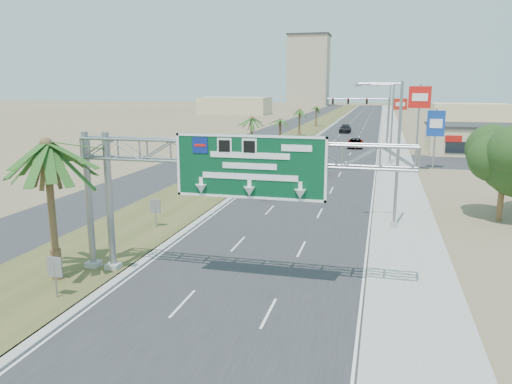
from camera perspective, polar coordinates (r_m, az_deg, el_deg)
The scene contains 29 objects.
road at distance 123.17m, azimuth 11.26°, elevation 7.24°, with size 12.00×300.00×0.02m, color #28282B.
sidewalk_right at distance 123.02m, azimuth 15.25°, elevation 7.06°, with size 4.00×300.00×0.10m, color #9E9B93.
median_grass at distance 124.09m, azimuth 6.61°, elevation 7.44°, with size 7.00×300.00×0.12m, color #424C21.
opposing_road at distance 125.21m, azimuth 3.41°, elevation 7.52°, with size 8.00×300.00×0.02m, color #28282B.
sign_gantry at distance 24.02m, azimuth -4.07°, elevation 3.31°, with size 16.75×1.24×7.50m.
palm_near at distance 26.00m, azimuth -22.87°, elevation 5.01°, with size 5.70×5.70×8.35m.
palm_row_b at distance 47.61m, azimuth -5.42°, elevation 6.17°, with size 3.99×3.99×5.95m.
palm_row_c at distance 62.80m, azimuth -0.51°, elevation 8.31°, with size 3.99×3.99×6.75m.
palm_row_d at distance 80.38m, azimuth 2.78°, elevation 8.21°, with size 3.99×3.99×5.45m.
palm_row_e at distance 99.01m, azimuth 5.00°, elevation 9.27°, with size 3.99×3.99×6.15m.
palm_row_f at distance 123.75m, azimuth 6.90°, elevation 9.58°, with size 3.99×3.99×5.75m.
streetlight_near at distance 34.99m, azimuth 15.55°, elevation 3.37°, with size 3.27×0.44×10.00m.
streetlight_mid at distance 64.82m, azimuth 15.07°, elevation 7.16°, with size 3.27×0.44×10.00m.
streetlight_far at distance 100.75m, azimuth 14.86°, elevation 8.74°, with size 3.27×0.44×10.00m.
signal_mast at distance 84.74m, azimuth 13.49°, elevation 8.38°, with size 10.28×0.71×8.00m.
store_building at distance 80.52m, azimuth 25.41°, elevation 5.35°, with size 18.00×10.00×4.00m, color #CFBC8C.
oak_near at distance 39.90m, azimuth 26.56°, elevation 3.31°, with size 4.50×4.50×6.80m.
median_signback_a at distance 24.81m, azimuth -22.00°, elevation -8.26°, with size 0.75×0.08×2.08m.
median_signback_b at distance 35.03m, azimuth -11.42°, elevation -1.83°, with size 0.75×0.08×2.08m.
tower_distant at distance 265.53m, azimuth 6.04°, elevation 13.59°, with size 20.00×16.00×35.00m, color tan.
building_distant_left at distance 180.23m, azimuth -2.42°, elevation 9.83°, with size 24.00×14.00×6.00m, color #CFBC8C.
building_distant_right at distance 154.60m, azimuth 23.22°, elevation 8.35°, with size 20.00×12.00×5.00m, color #CFBC8C.
car_left_lane at distance 45.21m, azimuth 1.48°, elevation 0.60°, with size 1.79×4.45×1.52m, color black.
car_mid_lane at distance 56.09m, azimuth 7.21°, elevation 2.69°, with size 1.50×4.31×1.42m, color maroon.
car_right_lane at distance 81.93m, azimuth 11.27°, elevation 5.48°, with size 2.43×5.28×1.47m, color gray.
car_far at distance 108.84m, azimuth 10.17°, elevation 7.11°, with size 2.29×5.63×1.63m, color black.
pole_sign_red_near at distance 59.22m, azimuth 18.18°, elevation 9.63°, with size 2.41×0.78×9.90m.
pole_sign_blue at distance 62.54m, azimuth 19.86°, elevation 7.16°, with size 2.02×0.59×7.13m.
pole_sign_red_far at distance 85.13m, azimuth 16.15°, elevation 9.22°, with size 2.18×1.00×7.97m.
Camera 1 is at (6.40, -12.62, 9.66)m, focal length 35.00 mm.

